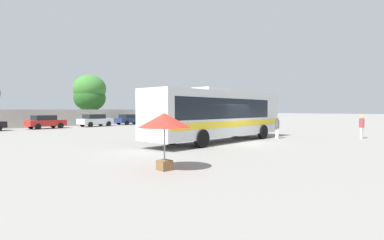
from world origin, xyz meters
name	(u,v)px	position (x,y,z in m)	size (l,w,h in m)	color
ground_plane	(144,135)	(0.00, 10.00, 0.00)	(300.00, 300.00, 0.00)	gray
perimeter_wall	(48,118)	(0.00, 28.48, 1.08)	(80.00, 0.30, 2.15)	beige
coach_bus_silver_yellow	(218,113)	(-0.50, 1.75, 1.90)	(12.01, 2.76, 3.55)	silver
attendant_by_bus_door	(277,126)	(4.31, -0.13, 0.90)	(0.41, 0.41, 1.59)	silver
passenger_waiting_on_apron	(362,125)	(8.33, -4.87, 0.99)	(0.37, 0.37, 1.73)	silver
vendor_umbrella_near_gate_red	(164,122)	(-9.45, -2.55, 1.72)	(1.86, 1.86, 2.04)	gray
parked_car_second_red	(45,122)	(-1.94, 24.84, 0.80)	(4.11, 2.07, 1.51)	red
parked_car_third_white	(95,120)	(4.17, 24.58, 0.81)	(4.33, 2.13, 1.55)	silver
parked_car_rightmost_dark_blue	(130,119)	(10.29, 25.42, 0.78)	(4.68, 2.17, 1.46)	navy
roadside_tree_midright	(90,89)	(7.32, 31.23, 5.26)	(4.75, 4.75, 7.29)	brown
roadside_tree_right	(90,98)	(7.32, 31.23, 3.86)	(4.60, 4.60, 5.82)	brown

